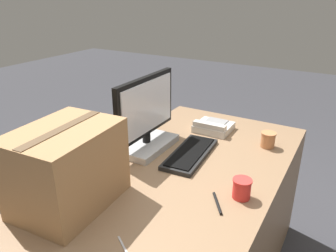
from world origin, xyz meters
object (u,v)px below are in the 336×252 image
at_px(keyboard, 190,153).
at_px(desk_phone, 213,127).
at_px(paper_cup_left, 242,188).
at_px(cardboard_box, 67,167).
at_px(pen_marker, 217,203).
at_px(monitor, 146,121).
at_px(paper_cup_right, 268,140).

relative_size(keyboard, desk_phone, 2.01).
xyz_separation_m(paper_cup_left, cardboard_box, (-0.39, 0.59, 0.12)).
bearing_deg(paper_cup_left, pen_marker, 145.25).
distance_m(monitor, paper_cup_left, 0.64).
bearing_deg(pen_marker, paper_cup_right, -37.63).
relative_size(monitor, paper_cup_right, 5.74).
relative_size(paper_cup_left, paper_cup_right, 1.01).
height_order(keyboard, paper_cup_right, paper_cup_right).
bearing_deg(pen_marker, paper_cup_left, -68.87).
bearing_deg(pen_marker, cardboard_box, 84.68).
distance_m(paper_cup_left, pen_marker, 0.12).
xyz_separation_m(monitor, keyboard, (0.04, -0.25, -0.15)).
distance_m(keyboard, cardboard_box, 0.67).
relative_size(monitor, paper_cup_left, 5.66).
xyz_separation_m(keyboard, cardboard_box, (-0.61, 0.24, 0.15)).
xyz_separation_m(cardboard_box, pen_marker, (0.29, -0.52, -0.16)).
xyz_separation_m(paper_cup_right, cardboard_box, (-0.92, 0.56, 0.12)).
relative_size(cardboard_box, pen_marker, 3.54).
xyz_separation_m(keyboard, pen_marker, (-0.32, -0.28, -0.01)).
distance_m(monitor, cardboard_box, 0.57).
bearing_deg(keyboard, cardboard_box, 153.93).
bearing_deg(keyboard, paper_cup_right, -50.94).
xyz_separation_m(desk_phone, cardboard_box, (-0.98, 0.21, 0.14)).
bearing_deg(keyboard, paper_cup_left, -127.26).
distance_m(cardboard_box, pen_marker, 0.62).
xyz_separation_m(desk_phone, paper_cup_left, (-0.59, -0.38, 0.02)).
xyz_separation_m(paper_cup_right, pen_marker, (-0.63, 0.04, -0.04)).
distance_m(desk_phone, pen_marker, 0.76).
xyz_separation_m(keyboard, paper_cup_left, (-0.23, -0.35, 0.03)).
bearing_deg(cardboard_box, paper_cup_right, -31.46).
distance_m(desk_phone, cardboard_box, 1.01).
bearing_deg(paper_cup_left, cardboard_box, 123.11).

